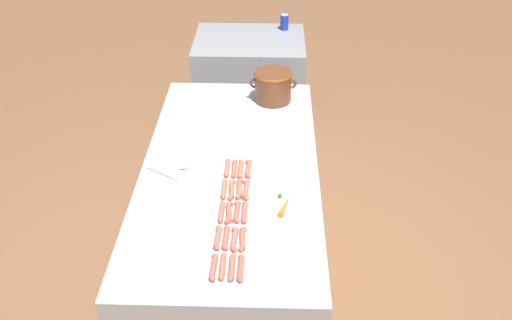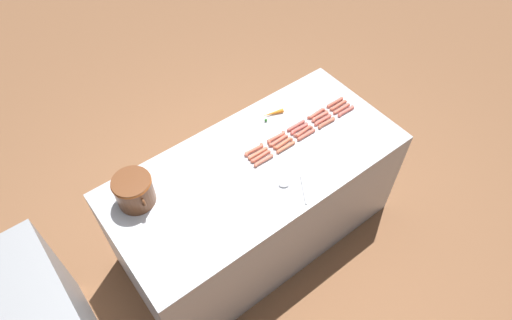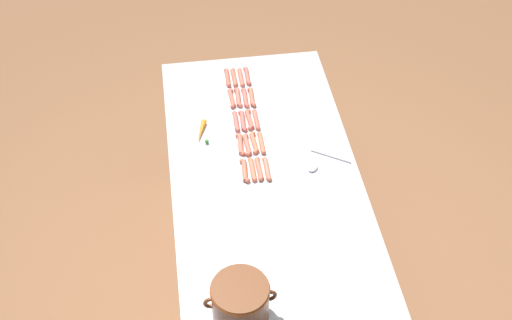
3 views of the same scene
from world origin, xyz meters
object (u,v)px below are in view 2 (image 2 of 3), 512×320
(hot_dog_6, at_px, (323,120))
(hot_dog_10, at_px, (338,105))
(hot_dog_3, at_px, (286,147))
(hot_dog_14, at_px, (258,153))
(bean_pot, at_px, (134,190))
(hot_dog_12, at_px, (299,129))
(hot_dog_5, at_px, (342,109))
(hot_dog_17, at_px, (296,126))
(hot_dog_9, at_px, (261,156))
(hot_dog_4, at_px, (264,160))
(hot_dog_8, at_px, (283,143))
(hot_dog_1, at_px, (326,123))
(hot_dog_15, at_px, (335,102))
(carrot, at_px, (272,114))
(serving_spoon, at_px, (290,186))
(hot_dog_0, at_px, (346,111))
(hot_dog_2, at_px, (306,135))
(hot_dog_16, at_px, (316,113))
(hot_dog_11, at_px, (320,116))
(hot_dog_7, at_px, (303,131))
(hot_dog_19, at_px, (254,150))
(hot_dog_18, at_px, (276,137))
(hot_dog_13, at_px, (278,141))

(hot_dog_6, height_order, hot_dog_10, same)
(hot_dog_3, bearing_deg, hot_dog_14, 68.17)
(bean_pot, bearing_deg, hot_dog_12, -97.83)
(hot_dog_10, bearing_deg, hot_dog_5, 172.24)
(hot_dog_17, bearing_deg, hot_dog_9, 100.75)
(hot_dog_4, xyz_separation_m, hot_dog_8, (0.04, -0.20, 0.00))
(hot_dog_1, xyz_separation_m, hot_dog_15, (0.12, -0.20, 0.00))
(carrot, bearing_deg, hot_dog_15, -113.19)
(hot_dog_15, height_order, serving_spoon, hot_dog_15)
(hot_dog_15, bearing_deg, carrot, 66.81)
(hot_dog_3, distance_m, hot_dog_6, 0.39)
(hot_dog_1, bearing_deg, hot_dog_0, -90.25)
(bean_pot, bearing_deg, hot_dog_2, -101.26)
(hot_dog_5, relative_size, hot_dog_8, 1.00)
(hot_dog_12, xyz_separation_m, hot_dog_14, (-0.00, 0.38, 0.00))
(hot_dog_8, bearing_deg, hot_dog_16, -78.88)
(hot_dog_10, distance_m, hot_dog_16, 0.19)
(hot_dog_11, bearing_deg, hot_dog_1, 173.43)
(hot_dog_9, height_order, serving_spoon, hot_dog_9)
(bean_pot, height_order, carrot, bean_pot)
(hot_dog_15, relative_size, hot_dog_17, 1.00)
(hot_dog_0, bearing_deg, hot_dog_7, 84.04)
(hot_dog_8, xyz_separation_m, hot_dog_19, (0.08, 0.20, 0.00))
(hot_dog_7, bearing_deg, hot_dog_9, 89.54)
(hot_dog_0, relative_size, hot_dog_16, 1.00)
(hot_dog_8, bearing_deg, hot_dog_7, -90.19)
(hot_dog_9, distance_m, serving_spoon, 0.31)
(hot_dog_11, xyz_separation_m, hot_dog_12, (-0.00, 0.20, 0.00))
(hot_dog_17, bearing_deg, hot_dog_10, -95.31)
(hot_dog_8, distance_m, carrot, 0.30)
(hot_dog_16, bearing_deg, hot_dog_19, 89.84)
(bean_pot, bearing_deg, carrot, -86.60)
(hot_dog_2, xyz_separation_m, hot_dog_17, (0.11, -0.00, 0.00))
(hot_dog_10, bearing_deg, hot_dog_18, 86.49)
(hot_dog_7, bearing_deg, hot_dog_6, -90.44)
(hot_dog_1, bearing_deg, carrot, 39.36)
(hot_dog_11, distance_m, hot_dog_15, 0.19)
(hot_dog_6, distance_m, hot_dog_19, 0.58)
(hot_dog_5, relative_size, hot_dog_13, 1.00)
(hot_dog_0, relative_size, hot_dog_7, 1.00)
(hot_dog_0, relative_size, hot_dog_6, 1.00)
(hot_dog_6, height_order, hot_dog_16, same)
(hot_dog_1, relative_size, hot_dog_3, 1.00)
(hot_dog_10, bearing_deg, bean_pot, 84.10)
(hot_dog_16, relative_size, hot_dog_17, 1.00)
(carrot, bearing_deg, hot_dog_3, 157.57)
(hot_dog_16, xyz_separation_m, carrot, (0.20, 0.26, 0.00))
(hot_dog_18, distance_m, carrot, 0.23)
(hot_dog_15, relative_size, hot_dog_16, 1.00)
(hot_dog_15, xyz_separation_m, hot_dog_17, (-0.00, 0.39, 0.00))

